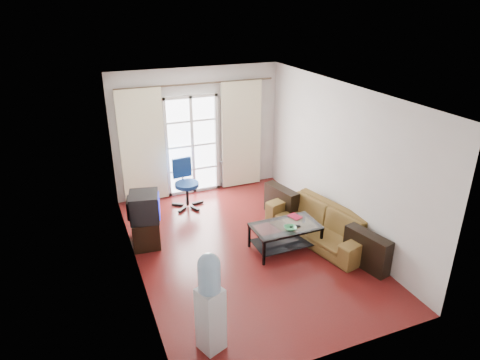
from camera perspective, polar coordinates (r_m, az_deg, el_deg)
name	(u,v)px	position (r m, az deg, el deg)	size (l,w,h in m)	color
floor	(244,247)	(7.49, 0.60, -8.98)	(5.20, 5.20, 0.00)	maroon
ceiling	(245,92)	(6.46, 0.70, 11.69)	(5.20, 5.20, 0.00)	white
wall_back	(198,132)	(9.17, -5.65, 6.43)	(3.60, 0.02, 2.70)	silver
wall_front	(336,262)	(4.85, 12.74, -10.57)	(3.60, 0.02, 2.70)	silver
wall_left	(131,194)	(6.44, -14.32, -1.76)	(0.02, 5.20, 2.70)	silver
wall_right	(340,161)	(7.69, 13.14, 2.52)	(0.02, 5.20, 2.70)	silver
french_door	(192,146)	(9.17, -6.38, 4.58)	(1.16, 0.06, 2.15)	white
curtain_rod	(197,84)	(8.83, -5.72, 12.66)	(0.04, 0.04, 3.30)	#4C3F2D
curtain_left	(143,147)	(8.86, -12.84, 4.32)	(0.90, 0.07, 2.35)	beige
curtain_right	(241,135)	(9.41, 0.18, 6.03)	(0.90, 0.07, 2.35)	beige
radiator	(235,172)	(9.67, -0.70, 1.03)	(0.64, 0.12, 0.64)	#9E9EA1
sofa	(320,223)	(7.72, 10.56, -5.71)	(1.26, 2.21, 0.61)	olive
coffee_table	(285,234)	(7.34, 6.03, -7.15)	(1.14, 0.66, 0.46)	silver
bowl	(290,228)	(7.14, 6.72, -6.39)	(0.24, 0.24, 0.05)	#328530
book	(292,218)	(7.47, 6.90, -5.07)	(0.23, 0.26, 0.02)	#B52E16
remote	(295,226)	(7.23, 7.34, -6.16)	(0.18, 0.05, 0.02)	black
tv_stand	(145,230)	(7.68, -12.55, -6.56)	(0.45, 0.68, 0.50)	black
crt_tv	(143,207)	(7.39, -12.78, -3.51)	(0.60, 0.61, 0.48)	black
task_chair	(187,193)	(8.81, -7.13, -1.73)	(0.76, 0.76, 1.00)	black
water_cooler	(210,301)	(5.24, -4.01, -15.78)	(0.35, 0.35, 1.35)	#BBBEC2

